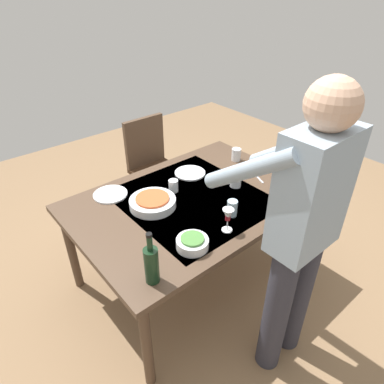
% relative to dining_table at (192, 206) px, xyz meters
% --- Properties ---
extents(ground_plane, '(6.00, 6.00, 0.00)m').
position_rel_dining_table_xyz_m(ground_plane, '(0.00, 0.00, -0.66)').
color(ground_plane, '#846647').
extents(dining_table, '(1.57, 1.09, 0.72)m').
position_rel_dining_table_xyz_m(dining_table, '(0.00, 0.00, 0.00)').
color(dining_table, '#4C3828').
rests_on(dining_table, ground_plane).
extents(chair_near, '(0.40, 0.40, 0.91)m').
position_rel_dining_table_xyz_m(chair_near, '(-0.30, -0.93, -0.13)').
color(chair_near, '#352114').
rests_on(chair_near, ground_plane).
extents(person_server, '(0.42, 0.61, 1.69)m').
position_rel_dining_table_xyz_m(person_server, '(-0.00, 0.81, 0.30)').
color(person_server, '#2D2D38').
rests_on(person_server, ground_plane).
extents(wine_bottle, '(0.07, 0.07, 0.30)m').
position_rel_dining_table_xyz_m(wine_bottle, '(0.61, 0.43, 0.17)').
color(wine_bottle, black).
rests_on(wine_bottle, dining_table).
extents(wine_glass_left, '(0.07, 0.07, 0.15)m').
position_rel_dining_table_xyz_m(wine_glass_left, '(0.06, 0.39, 0.17)').
color(wine_glass_left, white).
rests_on(wine_glass_left, dining_table).
extents(water_cup_near_left, '(0.08, 0.08, 0.10)m').
position_rel_dining_table_xyz_m(water_cup_near_left, '(-0.34, 0.08, 0.11)').
color(water_cup_near_left, silver).
rests_on(water_cup_near_left, dining_table).
extents(water_cup_near_right, '(0.07, 0.07, 0.09)m').
position_rel_dining_table_xyz_m(water_cup_near_right, '(0.04, -0.15, 0.11)').
color(water_cup_near_right, silver).
rests_on(water_cup_near_right, dining_table).
extents(water_cup_far_left, '(0.07, 0.07, 0.10)m').
position_rel_dining_table_xyz_m(water_cup_far_left, '(-0.63, -0.19, 0.11)').
color(water_cup_far_left, silver).
rests_on(water_cup_far_left, dining_table).
extents(water_cup_far_right, '(0.06, 0.06, 0.10)m').
position_rel_dining_table_xyz_m(water_cup_far_right, '(-0.07, 0.30, 0.12)').
color(water_cup_far_right, silver).
rests_on(water_cup_far_right, dining_table).
extents(serving_bowl_pasta, '(0.30, 0.30, 0.07)m').
position_rel_dining_table_xyz_m(serving_bowl_pasta, '(0.25, -0.09, 0.10)').
color(serving_bowl_pasta, silver).
rests_on(serving_bowl_pasta, dining_table).
extents(side_bowl_salad, '(0.18, 0.18, 0.07)m').
position_rel_dining_table_xyz_m(side_bowl_salad, '(0.31, 0.37, 0.10)').
color(side_bowl_salad, silver).
rests_on(side_bowl_salad, dining_table).
extents(dinner_plate_near, '(0.23, 0.23, 0.01)m').
position_rel_dining_table_xyz_m(dinner_plate_near, '(0.40, -0.39, 0.07)').
color(dinner_plate_near, silver).
rests_on(dinner_plate_near, dining_table).
extents(dinner_plate_far, '(0.23, 0.23, 0.01)m').
position_rel_dining_table_xyz_m(dinner_plate_far, '(-0.20, -0.26, 0.07)').
color(dinner_plate_far, silver).
rests_on(dinner_plate_far, dining_table).
extents(table_fork, '(0.08, 0.17, 0.00)m').
position_rel_dining_table_xyz_m(table_fork, '(-0.55, 0.10, 0.07)').
color(table_fork, silver).
rests_on(table_fork, dining_table).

